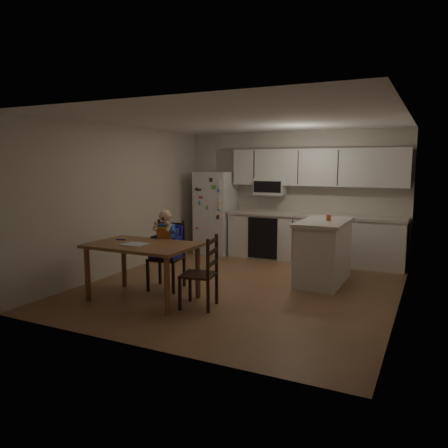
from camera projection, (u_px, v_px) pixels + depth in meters
room at (254, 203)px, 6.96m from camera, size 4.52×5.01×2.51m
refrigerator at (216, 213)px, 9.18m from camera, size 0.72×0.70×1.70m
kitchen_run at (313, 216)px, 8.36m from camera, size 3.37×0.62×2.15m
kitchen_island at (323, 251)px, 6.90m from camera, size 0.70×1.34×0.99m
red_cup at (329, 218)px, 6.80m from camera, size 0.07×0.07×0.09m
dining_table at (143, 251)px, 5.99m from camera, size 1.46×0.94×0.78m
napkin at (135, 244)px, 5.90m from camera, size 0.32×0.28×0.01m
toddler_spoon at (120, 239)px, 6.27m from camera, size 0.12×0.06×0.02m
chair_booster at (167, 241)px, 6.54m from camera, size 0.52×0.52×1.20m
chair_side at (205, 268)px, 5.66m from camera, size 0.49×0.49×0.95m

